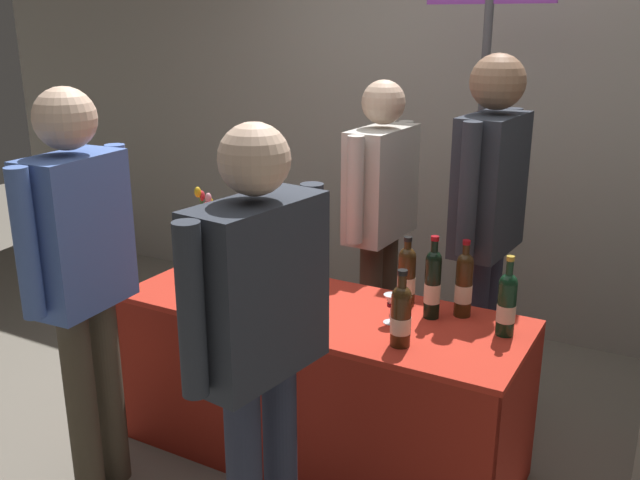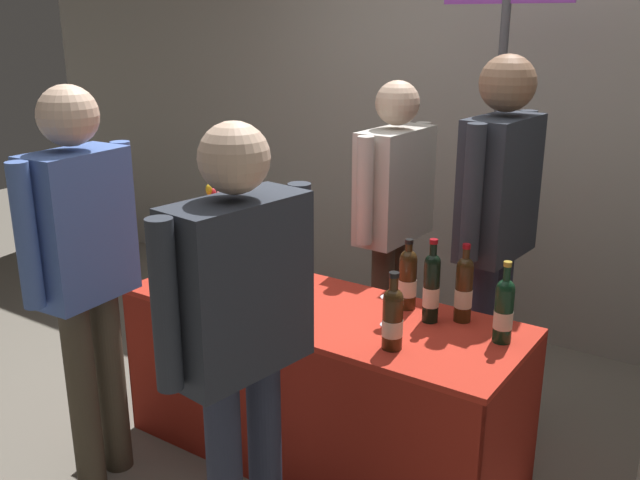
{
  "view_description": "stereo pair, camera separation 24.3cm",
  "coord_description": "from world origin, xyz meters",
  "px_view_note": "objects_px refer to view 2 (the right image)",
  "views": [
    {
      "loc": [
        1.34,
        -2.41,
        1.9
      ],
      "look_at": [
        0.0,
        0.0,
        1.03
      ],
      "focal_mm": 39.34,
      "sensor_mm": 36.0,
      "label": 1
    },
    {
      "loc": [
        1.55,
        -2.28,
        1.9
      ],
      "look_at": [
        0.0,
        0.0,
        1.03
      ],
      "focal_mm": 39.34,
      "sensor_mm": 36.0,
      "label": 2
    }
  ],
  "objects_px": {
    "wine_glass_near_vendor": "(389,304)",
    "taster_foreground_right": "(240,320)",
    "flower_vase": "(221,240)",
    "booth_signpost": "(497,131)",
    "featured_wine_bottle": "(431,287)",
    "display_bottle_0": "(504,310)",
    "vendor_presenter": "(394,207)",
    "tasting_table": "(320,355)"
  },
  "relations": [
    {
      "from": "tasting_table",
      "to": "taster_foreground_right",
      "type": "distance_m",
      "value": 0.88
    },
    {
      "from": "taster_foreground_right",
      "to": "vendor_presenter",
      "type": "bearing_deg",
      "value": 17.29
    },
    {
      "from": "flower_vase",
      "to": "taster_foreground_right",
      "type": "xyz_separation_m",
      "value": [
        0.9,
        -0.91,
        0.13
      ]
    },
    {
      "from": "tasting_table",
      "to": "featured_wine_bottle",
      "type": "xyz_separation_m",
      "value": [
        0.45,
        0.13,
        0.38
      ]
    },
    {
      "from": "wine_glass_near_vendor",
      "to": "vendor_presenter",
      "type": "relative_size",
      "value": 0.08
    },
    {
      "from": "display_bottle_0",
      "to": "taster_foreground_right",
      "type": "relative_size",
      "value": 0.2
    },
    {
      "from": "tasting_table",
      "to": "taster_foreground_right",
      "type": "bearing_deg",
      "value": -76.23
    },
    {
      "from": "display_bottle_0",
      "to": "booth_signpost",
      "type": "height_order",
      "value": "booth_signpost"
    },
    {
      "from": "featured_wine_bottle",
      "to": "flower_vase",
      "type": "bearing_deg",
      "value": 177.15
    },
    {
      "from": "vendor_presenter",
      "to": "taster_foreground_right",
      "type": "distance_m",
      "value": 1.56
    },
    {
      "from": "wine_glass_near_vendor",
      "to": "flower_vase",
      "type": "bearing_deg",
      "value": 170.06
    },
    {
      "from": "taster_foreground_right",
      "to": "tasting_table",
      "type": "bearing_deg",
      "value": 21.02
    },
    {
      "from": "featured_wine_bottle",
      "to": "tasting_table",
      "type": "bearing_deg",
      "value": -163.84
    },
    {
      "from": "featured_wine_bottle",
      "to": "vendor_presenter",
      "type": "bearing_deg",
      "value": 128.31
    },
    {
      "from": "wine_glass_near_vendor",
      "to": "booth_signpost",
      "type": "relative_size",
      "value": 0.06
    },
    {
      "from": "tasting_table",
      "to": "flower_vase",
      "type": "height_order",
      "value": "flower_vase"
    },
    {
      "from": "booth_signpost",
      "to": "wine_glass_near_vendor",
      "type": "bearing_deg",
      "value": -90.68
    },
    {
      "from": "featured_wine_bottle",
      "to": "taster_foreground_right",
      "type": "distance_m",
      "value": 0.9
    },
    {
      "from": "display_bottle_0",
      "to": "booth_signpost",
      "type": "xyz_separation_m",
      "value": [
        -0.42,
        0.93,
        0.52
      ]
    },
    {
      "from": "taster_foreground_right",
      "to": "booth_signpost",
      "type": "distance_m",
      "value": 1.81
    },
    {
      "from": "featured_wine_bottle",
      "to": "booth_signpost",
      "type": "distance_m",
      "value": 1.05
    },
    {
      "from": "vendor_presenter",
      "to": "wine_glass_near_vendor",
      "type": "bearing_deg",
      "value": 29.27
    },
    {
      "from": "tasting_table",
      "to": "display_bottle_0",
      "type": "bearing_deg",
      "value": 8.44
    },
    {
      "from": "vendor_presenter",
      "to": "taster_foreground_right",
      "type": "relative_size",
      "value": 1.0
    },
    {
      "from": "flower_vase",
      "to": "booth_signpost",
      "type": "distance_m",
      "value": 1.46
    },
    {
      "from": "tasting_table",
      "to": "wine_glass_near_vendor",
      "type": "relative_size",
      "value": 14.35
    },
    {
      "from": "vendor_presenter",
      "to": "booth_signpost",
      "type": "bearing_deg",
      "value": 118.71
    },
    {
      "from": "wine_glass_near_vendor",
      "to": "display_bottle_0",
      "type": "bearing_deg",
      "value": 14.05
    },
    {
      "from": "flower_vase",
      "to": "taster_foreground_right",
      "type": "height_order",
      "value": "taster_foreground_right"
    },
    {
      "from": "flower_vase",
      "to": "taster_foreground_right",
      "type": "distance_m",
      "value": 1.28
    },
    {
      "from": "display_bottle_0",
      "to": "wine_glass_near_vendor",
      "type": "relative_size",
      "value": 2.65
    },
    {
      "from": "booth_signpost",
      "to": "flower_vase",
      "type": "bearing_deg",
      "value": -141.21
    },
    {
      "from": "vendor_presenter",
      "to": "booth_signpost",
      "type": "distance_m",
      "value": 0.63
    },
    {
      "from": "flower_vase",
      "to": "taster_foreground_right",
      "type": "relative_size",
      "value": 0.25
    },
    {
      "from": "wine_glass_near_vendor",
      "to": "taster_foreground_right",
      "type": "relative_size",
      "value": 0.08
    },
    {
      "from": "wine_glass_near_vendor",
      "to": "booth_signpost",
      "type": "xyz_separation_m",
      "value": [
        0.01,
        1.04,
        0.56
      ]
    },
    {
      "from": "taster_foreground_right",
      "to": "flower_vase",
      "type": "bearing_deg",
      "value": 52.09
    },
    {
      "from": "featured_wine_bottle",
      "to": "display_bottle_0",
      "type": "bearing_deg",
      "value": -3.37
    },
    {
      "from": "display_bottle_0",
      "to": "wine_glass_near_vendor",
      "type": "height_order",
      "value": "display_bottle_0"
    },
    {
      "from": "featured_wine_bottle",
      "to": "display_bottle_0",
      "type": "relative_size",
      "value": 1.08
    },
    {
      "from": "display_bottle_0",
      "to": "tasting_table",
      "type": "bearing_deg",
      "value": -171.56
    },
    {
      "from": "display_bottle_0",
      "to": "vendor_presenter",
      "type": "distance_m",
      "value": 1.12
    }
  ]
}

